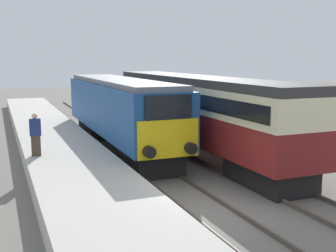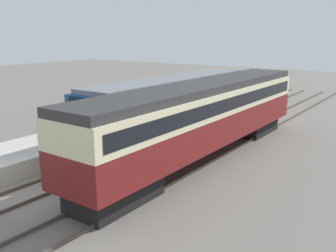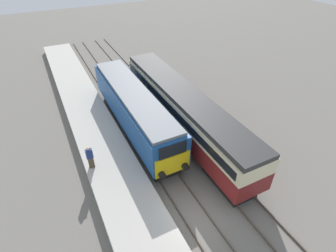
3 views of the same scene
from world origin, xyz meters
name	(u,v)px [view 2 (image 2 of 3)]	position (x,y,z in m)	size (l,w,h in m)	color
ground_plane	(25,195)	(0.00, 0.00, 0.00)	(120.00, 120.00, 0.00)	slate
platform_left	(108,131)	(-3.30, 8.00, 0.41)	(3.50, 50.00, 0.81)	#B7B2A8
rails_near_track	(114,160)	(0.00, 5.00, 0.07)	(1.51, 60.00, 0.14)	#4C4238
rails_far_track	(169,174)	(3.40, 5.00, 0.07)	(1.50, 60.00, 0.14)	#4C4238
locomotive	(172,105)	(0.00, 10.13, 2.08)	(2.70, 14.16, 3.71)	black
passenger_carriage	(204,113)	(3.40, 8.02, 2.35)	(2.75, 17.31, 3.88)	black
person_on_platform	(72,113)	(-4.58, 6.39, 1.70)	(0.44, 0.26, 1.77)	#473828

